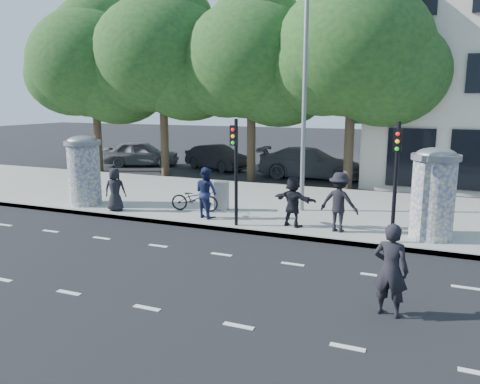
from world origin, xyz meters
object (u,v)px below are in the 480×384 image
at_px(car_left, 141,153).
at_px(ped_f, 293,201).
at_px(traffic_pole_far, 396,170).
at_px(bicycle, 195,199).
at_px(ad_column_right, 433,191).
at_px(ped_a, 115,190).
at_px(car_mid, 217,157).
at_px(cabinet_left, 221,196).
at_px(traffic_pole_near, 235,161).
at_px(man_road, 391,270).
at_px(street_lamp, 304,80).
at_px(cabinet_right, 422,213).
at_px(car_right, 311,163).
at_px(ped_d, 339,202).
at_px(ad_column_left, 84,169).
at_px(ped_c, 206,192).

bearing_deg(car_left, ped_f, -153.57).
height_order(traffic_pole_far, bicycle, traffic_pole_far).
relative_size(ad_column_right, ped_a, 1.69).
xyz_separation_m(ped_a, car_mid, (-1.42, 11.71, -0.21)).
height_order(ped_f, cabinet_left, ped_f).
height_order(traffic_pole_near, car_mid, traffic_pole_near).
bearing_deg(man_road, street_lamp, -52.57).
xyz_separation_m(ad_column_right, bicycle, (-7.96, 0.38, -0.93)).
bearing_deg(street_lamp, cabinet_right, -19.96).
height_order(ped_a, man_road, man_road).
height_order(ped_a, car_right, ped_a).
bearing_deg(traffic_pole_near, bicycle, 149.15).
height_order(man_road, cabinet_right, man_road).
relative_size(cabinet_right, car_left, 0.27).
relative_size(ped_d, car_left, 0.39).
xyz_separation_m(street_lamp, car_mid, (-7.67, 9.12, -4.07)).
xyz_separation_m(bicycle, cabinet_right, (7.70, 0.05, 0.17)).
bearing_deg(bicycle, cabinet_right, -99.82).
distance_m(man_road, car_left, 22.96).
xyz_separation_m(cabinet_right, car_left, (-16.92, 10.20, 0.02)).
distance_m(traffic_pole_far, cabinet_left, 6.60).
distance_m(street_lamp, bicycle, 5.71).
distance_m(ad_column_left, ped_c, 5.27).
distance_m(ped_a, bicycle, 2.90).
relative_size(ad_column_right, bicycle, 1.51).
bearing_deg(ped_f, bicycle, 5.41).
xyz_separation_m(traffic_pole_near, car_right, (-0.31, 11.06, -1.42)).
bearing_deg(cabinet_left, ped_c, -103.60).
distance_m(ped_d, car_mid, 14.77).
bearing_deg(street_lamp, car_right, 101.73).
height_order(ad_column_right, ped_d, ad_column_right).
xyz_separation_m(traffic_pole_far, cabinet_left, (-6.14, 1.84, -1.56)).
bearing_deg(cabinet_right, ped_d, -164.17).
xyz_separation_m(cabinet_left, cabinet_right, (6.88, -0.50, 0.11)).
relative_size(ped_c, ped_d, 0.95).
distance_m(ped_c, ped_f, 3.07).
bearing_deg(bicycle, ped_f, -109.67).
relative_size(ad_column_right, car_mid, 0.60).
distance_m(traffic_pole_near, ped_d, 3.44).
distance_m(ped_f, bicycle, 3.94).
relative_size(ad_column_right, ped_c, 1.52).
relative_size(ped_f, man_road, 0.88).
bearing_deg(traffic_pole_far, car_left, 144.50).
height_order(street_lamp, ped_c, street_lamp).
height_order(traffic_pole_far, cabinet_left, traffic_pole_far).
bearing_deg(traffic_pole_near, ped_c, 155.11).
bearing_deg(ped_c, bicycle, -16.67).
height_order(ad_column_right, ped_c, ad_column_right).
height_order(ped_c, bicycle, ped_c).
distance_m(ped_d, cabinet_left, 4.70).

